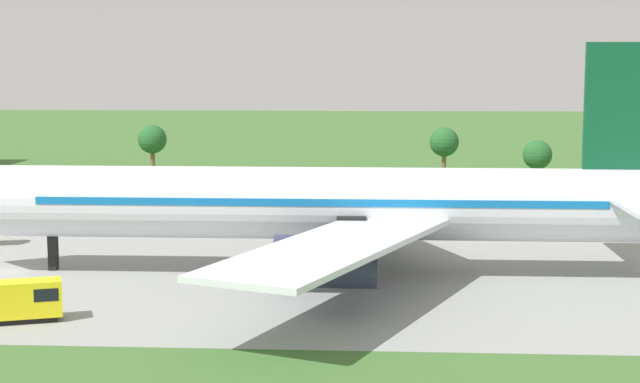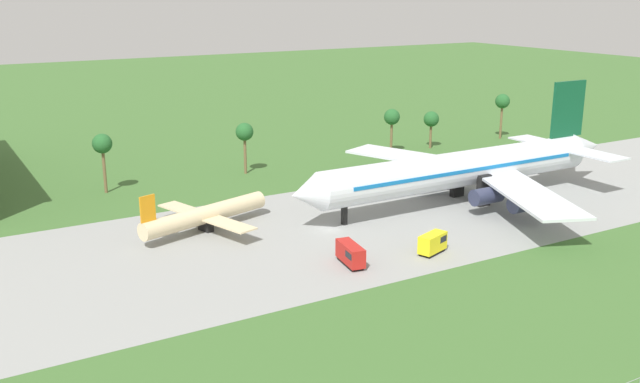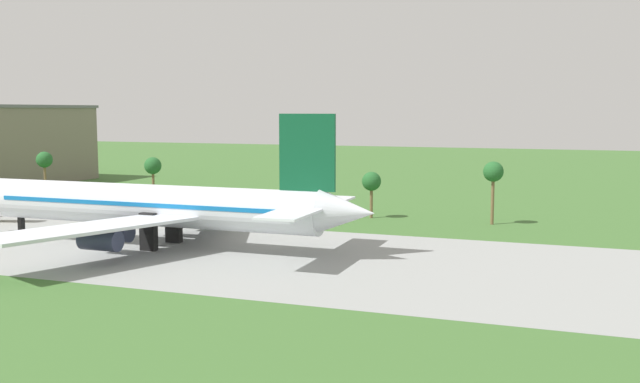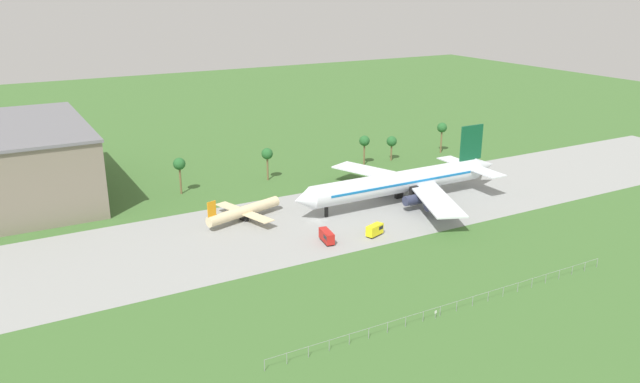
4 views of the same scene
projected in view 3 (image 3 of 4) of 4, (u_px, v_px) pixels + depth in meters
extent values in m
plane|color=#3D662D|center=(1.00, 236.00, 115.44)|extent=(600.00, 600.00, 0.00)
cube|color=gray|center=(1.00, 236.00, 115.44)|extent=(320.00, 44.00, 0.02)
cylinder|color=silver|center=(145.00, 205.00, 106.61)|extent=(55.88, 6.20, 6.20)
cone|color=silver|center=(347.00, 212.00, 95.77)|extent=(7.74, 5.89, 5.89)
cube|color=#146BB7|center=(145.00, 202.00, 106.56)|extent=(47.50, 6.32, 0.62)
cube|color=#0F4C2D|center=(307.00, 153.00, 96.82)|extent=(8.05, 0.50, 10.53)
cube|color=silver|center=(309.00, 207.00, 97.56)|extent=(5.58, 24.78, 0.30)
cube|color=silver|center=(96.00, 227.00, 92.91)|extent=(18.04, 29.17, 0.44)
cube|color=silver|center=(203.00, 201.00, 119.25)|extent=(18.04, 29.17, 0.44)
cylinder|color=#2D334C|center=(113.00, 232.00, 100.12)|extent=(5.58, 2.79, 2.79)
cylinder|color=#2D334C|center=(100.00, 240.00, 93.48)|extent=(5.58, 2.79, 2.79)
cylinder|color=#2D334C|center=(170.00, 217.00, 114.00)|extent=(5.58, 2.79, 2.79)
cylinder|color=#2D334C|center=(203.00, 212.00, 118.94)|extent=(5.58, 2.79, 2.79)
cube|color=black|center=(21.00, 219.00, 114.96)|extent=(0.70, 0.90, 5.52)
cube|color=black|center=(149.00, 232.00, 102.87)|extent=(2.40, 1.20, 5.52)
cube|color=black|center=(174.00, 225.00, 109.23)|extent=(2.40, 1.20, 5.52)
cylinder|color=brown|center=(493.00, 200.00, 126.41)|extent=(0.56, 0.56, 8.84)
sphere|color=#235B28|center=(493.00, 172.00, 125.84)|extent=(3.60, 3.60, 3.60)
cylinder|color=brown|center=(45.00, 181.00, 159.77)|extent=(0.56, 0.56, 8.65)
sphere|color=#235B28|center=(44.00, 160.00, 159.21)|extent=(3.60, 3.60, 3.60)
cylinder|color=brown|center=(153.00, 187.00, 150.23)|extent=(0.56, 0.56, 8.04)
sphere|color=#235B28|center=(153.00, 166.00, 149.71)|extent=(3.60, 3.60, 3.60)
cylinder|color=brown|center=(371.00, 201.00, 134.13)|extent=(0.56, 0.56, 6.36)
sphere|color=#235B28|center=(371.00, 181.00, 133.70)|extent=(3.60, 3.60, 3.60)
cylinder|color=brown|center=(315.00, 195.00, 137.90)|extent=(0.56, 0.56, 7.87)
sphere|color=#235B28|center=(315.00, 171.00, 137.39)|extent=(3.60, 3.60, 3.60)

